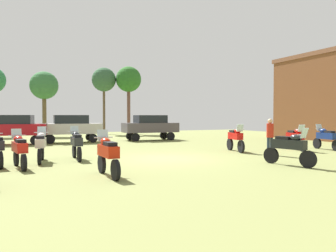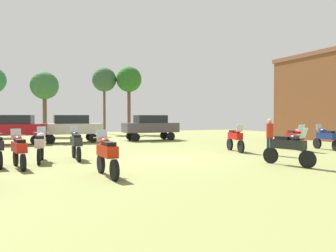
{
  "view_description": "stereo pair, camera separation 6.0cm",
  "coord_description": "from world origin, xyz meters",
  "px_view_note": "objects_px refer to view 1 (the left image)",
  "views": [
    {
      "loc": [
        -6.09,
        -13.63,
        1.94
      ],
      "look_at": [
        3.18,
        6.85,
        1.27
      ],
      "focal_mm": 35.36,
      "sensor_mm": 36.0,
      "label": 1
    },
    {
      "loc": [
        -6.03,
        -13.66,
        1.94
      ],
      "look_at": [
        3.18,
        6.85,
        1.27
      ],
      "focal_mm": 35.36,
      "sensor_mm": 36.0,
      "label": 2
    }
  ],
  "objects_px": {
    "car_1": "(71,126)",
    "car_3": "(150,126)",
    "person_1": "(270,134)",
    "car_2": "(14,127)",
    "tree_1": "(44,86)",
    "tree_3": "(129,80)",
    "motorcycle_5": "(108,154)",
    "motorcycle_10": "(326,137)",
    "motorcycle_8": "(19,149)",
    "motorcycle_7": "(41,145)",
    "motorcycle_6": "(236,138)",
    "tree_4": "(104,80)",
    "motorcycle_12": "(295,138)",
    "motorcycle_1": "(76,143)",
    "motorcycle_4": "(289,147)"
  },
  "relations": [
    {
      "from": "car_3",
      "to": "person_1",
      "type": "height_order",
      "value": "car_3"
    },
    {
      "from": "tree_1",
      "to": "tree_4",
      "type": "bearing_deg",
      "value": 10.17
    },
    {
      "from": "motorcycle_10",
      "to": "car_1",
      "type": "height_order",
      "value": "car_1"
    },
    {
      "from": "car_1",
      "to": "tree_1",
      "type": "height_order",
      "value": "tree_1"
    },
    {
      "from": "motorcycle_8",
      "to": "tree_4",
      "type": "height_order",
      "value": "tree_4"
    },
    {
      "from": "car_2",
      "to": "motorcycle_8",
      "type": "bearing_deg",
      "value": -167.06
    },
    {
      "from": "motorcycle_1",
      "to": "motorcycle_4",
      "type": "distance_m",
      "value": 8.93
    },
    {
      "from": "motorcycle_7",
      "to": "tree_4",
      "type": "relative_size",
      "value": 0.3
    },
    {
      "from": "motorcycle_4",
      "to": "motorcycle_8",
      "type": "xyz_separation_m",
      "value": [
        -9.54,
        3.6,
        -0.02
      ]
    },
    {
      "from": "motorcycle_5",
      "to": "tree_1",
      "type": "relative_size",
      "value": 0.34
    },
    {
      "from": "motorcycle_7",
      "to": "car_2",
      "type": "distance_m",
      "value": 10.14
    },
    {
      "from": "motorcycle_8",
      "to": "motorcycle_1",
      "type": "bearing_deg",
      "value": 25.83
    },
    {
      "from": "motorcycle_4",
      "to": "motorcycle_5",
      "type": "distance_m",
      "value": 7.02
    },
    {
      "from": "car_3",
      "to": "tree_3",
      "type": "bearing_deg",
      "value": -7.02
    },
    {
      "from": "motorcycle_4",
      "to": "motorcycle_7",
      "type": "xyz_separation_m",
      "value": [
        -8.72,
        5.02,
        -0.01
      ]
    },
    {
      "from": "motorcycle_5",
      "to": "motorcycle_7",
      "type": "height_order",
      "value": "same"
    },
    {
      "from": "car_2",
      "to": "person_1",
      "type": "xyz_separation_m",
      "value": [
        11.59,
        -12.04,
        -0.11
      ]
    },
    {
      "from": "motorcycle_5",
      "to": "tree_1",
      "type": "distance_m",
      "value": 24.59
    },
    {
      "from": "motorcycle_10",
      "to": "car_1",
      "type": "xyz_separation_m",
      "value": [
        -12.52,
        11.45,
        0.46
      ]
    },
    {
      "from": "motorcycle_8",
      "to": "tree_4",
      "type": "relative_size",
      "value": 0.3
    },
    {
      "from": "motorcycle_8",
      "to": "tree_4",
      "type": "bearing_deg",
      "value": 59.89
    },
    {
      "from": "car_3",
      "to": "tree_4",
      "type": "height_order",
      "value": "tree_4"
    },
    {
      "from": "tree_1",
      "to": "tree_3",
      "type": "distance_m",
      "value": 8.77
    },
    {
      "from": "car_1",
      "to": "tree_3",
      "type": "distance_m",
      "value": 13.32
    },
    {
      "from": "car_1",
      "to": "car_2",
      "type": "bearing_deg",
      "value": 93.69
    },
    {
      "from": "motorcycle_10",
      "to": "tree_4",
      "type": "distance_m",
      "value": 24.02
    },
    {
      "from": "motorcycle_5",
      "to": "tree_1",
      "type": "height_order",
      "value": "tree_1"
    },
    {
      "from": "car_1",
      "to": "tree_1",
      "type": "bearing_deg",
      "value": 9.15
    },
    {
      "from": "motorcycle_4",
      "to": "motorcycle_12",
      "type": "xyz_separation_m",
      "value": [
        4.61,
        4.26,
        -0.01
      ]
    },
    {
      "from": "car_2",
      "to": "car_3",
      "type": "height_order",
      "value": "same"
    },
    {
      "from": "motorcycle_10",
      "to": "person_1",
      "type": "bearing_deg",
      "value": -162.29
    },
    {
      "from": "motorcycle_5",
      "to": "tree_3",
      "type": "distance_m",
      "value": 26.42
    },
    {
      "from": "person_1",
      "to": "tree_1",
      "type": "relative_size",
      "value": 0.29
    },
    {
      "from": "motorcycle_5",
      "to": "car_1",
      "type": "xyz_separation_m",
      "value": [
        0.91,
        14.57,
        0.45
      ]
    },
    {
      "from": "motorcycle_7",
      "to": "motorcycle_12",
      "type": "distance_m",
      "value": 13.36
    },
    {
      "from": "tree_1",
      "to": "tree_4",
      "type": "relative_size",
      "value": 0.88
    },
    {
      "from": "car_2",
      "to": "motorcycle_1",
      "type": "bearing_deg",
      "value": -153.8
    },
    {
      "from": "motorcycle_8",
      "to": "motorcycle_12",
      "type": "xyz_separation_m",
      "value": [
        14.16,
        0.66,
        0.01
      ]
    },
    {
      "from": "motorcycle_6",
      "to": "motorcycle_7",
      "type": "height_order",
      "value": "motorcycle_6"
    },
    {
      "from": "motorcycle_4",
      "to": "person_1",
      "type": "bearing_deg",
      "value": -133.7
    },
    {
      "from": "motorcycle_6",
      "to": "tree_3",
      "type": "bearing_deg",
      "value": -78.92
    },
    {
      "from": "motorcycle_10",
      "to": "motorcycle_12",
      "type": "bearing_deg",
      "value": 173.39
    },
    {
      "from": "car_1",
      "to": "motorcycle_8",
      "type": "bearing_deg",
      "value": 165.63
    },
    {
      "from": "motorcycle_8",
      "to": "car_1",
      "type": "bearing_deg",
      "value": 63.99
    },
    {
      "from": "motorcycle_5",
      "to": "motorcycle_6",
      "type": "height_order",
      "value": "motorcycle_6"
    },
    {
      "from": "car_2",
      "to": "car_3",
      "type": "xyz_separation_m",
      "value": [
        9.86,
        -0.21,
        0.0
      ]
    },
    {
      "from": "motorcycle_6",
      "to": "car_1",
      "type": "bearing_deg",
      "value": -42.47
    },
    {
      "from": "motorcycle_6",
      "to": "person_1",
      "type": "distance_m",
      "value": 2.13
    },
    {
      "from": "car_1",
      "to": "car_3",
      "type": "xyz_separation_m",
      "value": [
        6.09,
        -0.3,
        0.0
      ]
    },
    {
      "from": "person_1",
      "to": "tree_3",
      "type": "bearing_deg",
      "value": -75.74
    }
  ]
}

